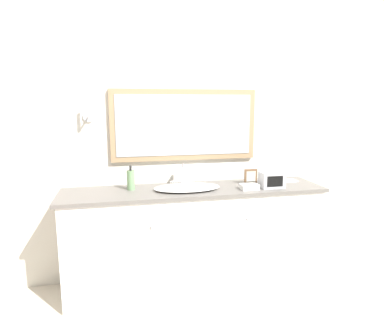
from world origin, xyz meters
TOP-DOWN VIEW (x-y plane):
  - ground_plane at (0.00, 0.00)m, footprint 14.00×14.00m
  - wall_back at (-0.00, 0.56)m, footprint 8.00×0.18m
  - vanity_counter at (0.00, 0.28)m, footprint 2.15×0.51m
  - sink_basin at (-0.07, 0.26)m, footprint 0.54×0.35m
  - soap_bottle at (-0.51, 0.35)m, footprint 0.06×0.06m
  - appliance_box at (0.63, 0.17)m, footprint 0.19×0.13m
  - picture_frame at (0.51, 0.33)m, footprint 0.11×0.01m
  - hand_towel_near_sink at (0.43, 0.15)m, footprint 0.14×0.10m
  - metal_tray at (0.86, 0.36)m, footprint 0.19×0.11m

SIDE VIEW (x-z plane):
  - ground_plane at x=0.00m, z-range 0.00..0.00m
  - vanity_counter at x=0.00m, z-range 0.00..0.85m
  - metal_tray at x=0.86m, z-range 0.85..0.86m
  - sink_basin at x=-0.07m, z-range 0.78..0.96m
  - hand_towel_near_sink at x=0.43m, z-range 0.85..0.89m
  - picture_frame at x=0.51m, z-range 0.85..0.98m
  - appliance_box at x=0.63m, z-range 0.85..0.98m
  - soap_bottle at x=-0.51m, z-range 0.83..1.03m
  - wall_back at x=0.00m, z-range 0.00..2.55m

